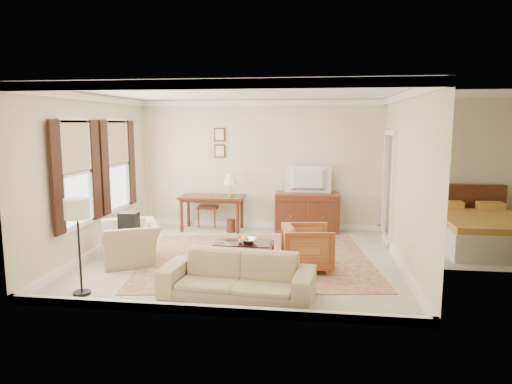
% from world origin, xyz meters
% --- Properties ---
extents(room_shell, '(5.51, 5.01, 2.91)m').
position_xyz_m(room_shell, '(0.00, 0.00, 2.47)').
color(room_shell, beige).
rests_on(room_shell, ground).
extents(annex_bedroom, '(3.00, 2.70, 2.90)m').
position_xyz_m(annex_bedroom, '(4.49, 1.15, 0.34)').
color(annex_bedroom, beige).
rests_on(annex_bedroom, ground).
extents(window_front, '(0.12, 1.56, 1.80)m').
position_xyz_m(window_front, '(-2.70, -0.70, 1.55)').
color(window_front, '#CCB284').
rests_on(window_front, room_shell).
extents(window_rear, '(0.12, 1.56, 1.80)m').
position_xyz_m(window_rear, '(-2.70, 0.90, 1.55)').
color(window_rear, '#CCB284').
rests_on(window_rear, room_shell).
extents(doorway, '(0.10, 1.12, 2.25)m').
position_xyz_m(doorway, '(2.71, 1.50, 1.08)').
color(doorway, white).
rests_on(doorway, room_shell).
extents(rug, '(4.40, 3.92, 0.01)m').
position_xyz_m(rug, '(0.25, -0.06, 0.01)').
color(rug, maroon).
rests_on(rug, room_shell).
extents(writing_desk, '(1.42, 0.71, 0.77)m').
position_xyz_m(writing_desk, '(-1.03, 2.05, 0.67)').
color(writing_desk, '#532617').
rests_on(writing_desk, room_shell).
extents(desk_chair, '(0.48, 0.48, 1.05)m').
position_xyz_m(desk_chair, '(-1.20, 2.40, 0.53)').
color(desk_chair, brown).
rests_on(desk_chair, room_shell).
extents(desk_lamp, '(0.32, 0.32, 0.50)m').
position_xyz_m(desk_lamp, '(-0.61, 2.05, 1.02)').
color(desk_lamp, silver).
rests_on(desk_lamp, writing_desk).
extents(framed_prints, '(0.25, 0.04, 0.68)m').
position_xyz_m(framed_prints, '(-0.93, 2.47, 1.94)').
color(framed_prints, '#532617').
rests_on(framed_prints, room_shell).
extents(sideboard, '(1.40, 0.54, 0.86)m').
position_xyz_m(sideboard, '(1.09, 2.20, 0.43)').
color(sideboard, brown).
rests_on(sideboard, room_shell).
extents(tv, '(0.97, 0.56, 0.13)m').
position_xyz_m(tv, '(1.09, 2.18, 1.35)').
color(tv, black).
rests_on(tv, sideboard).
extents(coffee_table, '(0.98, 0.57, 0.42)m').
position_xyz_m(coffee_table, '(0.09, -0.47, 0.31)').
color(coffee_table, '#532617').
rests_on(coffee_table, room_shell).
extents(fruit_bowl, '(0.42, 0.42, 0.10)m').
position_xyz_m(fruit_bowl, '(0.17, -0.50, 0.47)').
color(fruit_bowl, silver).
rests_on(fruit_bowl, coffee_table).
extents(book_a, '(0.28, 0.07, 0.38)m').
position_xyz_m(book_a, '(-0.00, -0.39, 0.16)').
color(book_a, brown).
rests_on(book_a, coffee_table).
extents(book_b, '(0.28, 0.10, 0.38)m').
position_xyz_m(book_b, '(0.25, -0.54, 0.16)').
color(book_b, brown).
rests_on(book_b, coffee_table).
extents(striped_armchair, '(0.85, 0.89, 0.81)m').
position_xyz_m(striped_armchair, '(1.15, -0.48, 0.40)').
color(striped_armchair, brown).
rests_on(striped_armchair, room_shell).
extents(club_armchair, '(1.11, 1.26, 0.92)m').
position_xyz_m(club_armchair, '(-1.89, -0.46, 0.46)').
color(club_armchair, tan).
rests_on(club_armchair, room_shell).
extents(backpack, '(0.36, 0.39, 0.40)m').
position_xyz_m(backpack, '(-1.90, -0.48, 0.71)').
color(backpack, black).
rests_on(backpack, club_armchair).
extents(sofa, '(2.13, 0.81, 0.81)m').
position_xyz_m(sofa, '(0.23, -1.86, 0.41)').
color(sofa, tan).
rests_on(sofa, room_shell).
extents(floor_lamp, '(0.34, 0.34, 1.37)m').
position_xyz_m(floor_lamp, '(-1.96, -2.03, 1.13)').
color(floor_lamp, black).
rests_on(floor_lamp, room_shell).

